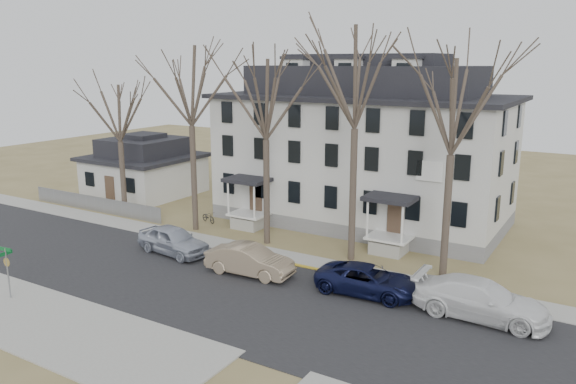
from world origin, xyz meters
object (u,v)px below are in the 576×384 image
Objects in this scene: small_house at (145,169)px; tree_far_left at (190,80)px; car_navy at (368,281)px; bicycle_left at (208,217)px; tree_mid_right at (454,100)px; tree_bungalow at (118,109)px; car_tan at (250,261)px; tree_center at (356,70)px; boarding_house at (363,149)px; car_silver at (173,241)px; car_white at (481,300)px; street_sign at (7,265)px; tree_mid_left at (266,94)px.

tree_far_left is at bearing -29.39° from small_house.
car_navy reaches higher than bicycle_left.
tree_mid_right is 1.18× the size of tree_bungalow.
car_navy is at bearing -86.04° from car_tan.
tree_bungalow is at bearing 180.00° from tree_center.
car_silver is (-6.73, -12.91, -4.53)m from boarding_house.
boarding_house is 17.38m from car_white.
car_tan is at bearing -32.22° from tree_far_left.
boarding_house is 1.41× the size of tree_center.
boarding_house reaches higher than bicycle_left.
car_silver is at bearing 92.13° from car_white.
small_house is 1.43× the size of car_white.
tree_far_left is 16.43m from street_sign.
tree_mid_left is 1.18× the size of tree_bungalow.
tree_bungalow is at bearing -152.99° from boarding_house.
car_silver reaches higher than bicycle_left.
tree_mid_right is (17.50, 0.00, -0.74)m from tree_far_left.
car_tan is (-3.74, -5.20, -10.26)m from tree_center.
car_silver is at bearing -64.44° from tree_far_left.
tree_mid_left is 13.08m from tree_bungalow.
tree_mid_right is 23.80m from street_sign.
bicycle_left is (-15.17, 6.06, -0.33)m from car_navy.
car_tan is at bearing -125.72° from tree_center.
bicycle_left is at bearing 83.38° from street_sign.
tree_mid_right is at bearing 31.26° from street_sign.
car_white is (31.40, -10.36, -1.37)m from small_house.
tree_far_left is 1.27× the size of tree_bungalow.
car_navy is (8.90, -4.31, -8.87)m from tree_mid_left.
car_silver is 1.01× the size of car_tan.
tree_center is at bearing -39.39° from car_tan.
car_navy is at bearing 25.62° from street_sign.
car_white is at bearing -87.26° from bicycle_left.
car_white is (14.40, -4.17, -8.72)m from tree_mid_left.
tree_bungalow is 2.15× the size of car_silver.
bicycle_left is at bearing 171.90° from tree_center.
tree_center is 13.86m from car_white.
car_silver is 6.00m from car_tan.
car_silver is 0.83× the size of car_white.
tree_bungalow is 16.87m from street_sign.
car_white is 21.50m from bicycle_left.
tree_mid_right reaches higher than car_silver.
tree_center is (6.00, 0.00, 1.48)m from tree_mid_left.
car_silver is at bearing 82.00° from car_tan.
tree_center reaches higher than small_house.
boarding_house is at bearing 42.18° from tree_far_left.
car_silver is 1.86× the size of street_sign.
car_tan is at bearing -110.49° from bicycle_left.
small_house is 1.75× the size of car_tan.
tree_center is 2.93× the size of car_silver.
car_silver is at bearing -27.13° from tree_bungalow.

